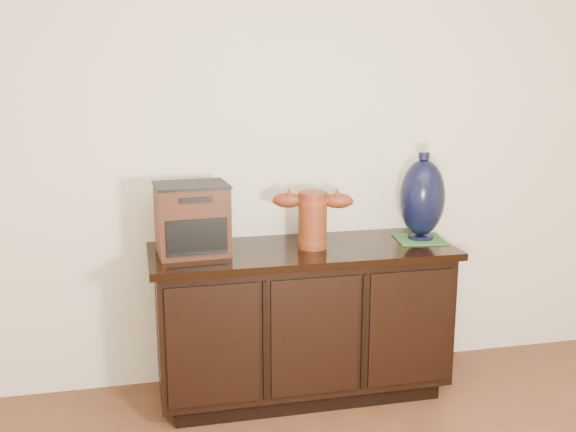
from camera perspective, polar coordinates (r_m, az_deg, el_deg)
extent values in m
plane|color=white|center=(3.41, 0.12, 7.37)|extent=(4.50, 0.00, 4.50)
cube|color=black|center=(3.50, 1.13, -14.04)|extent=(1.29, 0.45, 0.08)
cube|color=black|center=(3.36, 1.16, -8.54)|extent=(1.40, 0.50, 0.64)
cube|color=black|center=(3.25, 1.18, -2.98)|extent=(1.46, 0.56, 0.03)
cube|color=black|center=(3.05, -6.35, -10.88)|extent=(0.41, 0.01, 0.56)
cube|color=black|center=(3.13, 2.31, -10.18)|extent=(0.41, 0.01, 0.56)
cube|color=black|center=(3.27, 10.33, -9.32)|extent=(0.41, 0.01, 0.56)
cylinder|color=maroon|center=(3.21, 2.09, -0.35)|extent=(0.17, 0.17, 0.27)
cylinder|color=#45190D|center=(3.23, 2.08, -2.09)|extent=(0.17, 0.17, 0.03)
cylinder|color=#45190D|center=(3.19, 2.11, 1.24)|extent=(0.17, 0.17, 0.03)
ellipsoid|color=maroon|center=(3.19, -0.02, 1.35)|extent=(0.16, 0.11, 0.07)
ellipsoid|color=maroon|center=(3.19, 4.24, 1.30)|extent=(0.16, 0.11, 0.07)
cube|color=#3D1C0F|center=(3.14, -8.12, -0.34)|extent=(0.34, 0.28, 0.32)
cube|color=black|center=(3.02, -7.70, -1.81)|extent=(0.27, 0.03, 0.16)
cube|color=black|center=(3.10, -8.22, 2.63)|extent=(0.35, 0.29, 0.01)
cube|color=#31682E|center=(3.45, 11.08, -1.93)|extent=(0.26, 0.26, 0.01)
cylinder|color=black|center=(3.45, 11.16, -1.73)|extent=(0.13, 0.13, 0.02)
ellipsoid|color=black|center=(3.41, 11.30, 1.53)|extent=(0.25, 0.25, 0.38)
cylinder|color=black|center=(3.37, 11.45, 5.02)|extent=(0.05, 0.05, 0.04)
cylinder|color=#50180D|center=(3.38, 2.41, -0.73)|extent=(0.06, 0.06, 0.15)
cylinder|color=silver|center=(3.36, 2.43, 0.77)|extent=(0.06, 0.06, 0.03)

